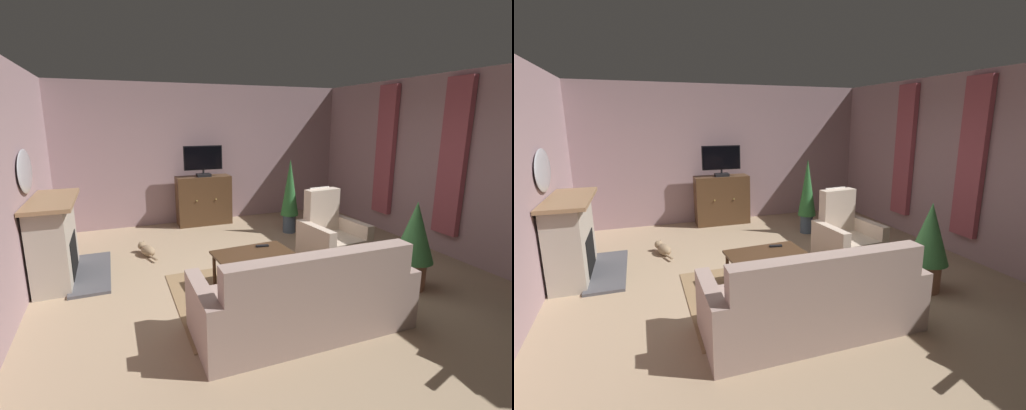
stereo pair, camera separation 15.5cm
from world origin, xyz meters
The scene contains 17 objects.
ground_plane centered at (0.00, 0.00, -0.02)m, with size 6.57×7.57×0.04m, color tan.
wall_back centered at (0.00, 3.54, 1.42)m, with size 6.57×0.10×2.85m, color gray.
wall_right_with_window centered at (3.04, 0.00, 1.42)m, with size 0.10×7.57×2.85m, color #A6858B.
curtain_panel_near centered at (2.93, -0.03, 1.57)m, with size 0.10×0.44×2.39m, color #A34C56.
curtain_panel_far centered at (2.93, 1.47, 1.57)m, with size 0.10×0.44×2.39m, color #A34C56.
rug_central centered at (-0.31, -0.18, 0.01)m, with size 2.10×1.91×0.01m, color #8E704C.
fireplace centered at (-2.71, 1.24, 0.54)m, with size 0.91×1.51×1.12m.
wall_mirror_oval centered at (-2.96, 1.24, 1.50)m, with size 0.06×0.84×0.56m, color #B2B7BF.
tv_cabinet centered at (-0.20, 3.19, 0.48)m, with size 1.10×0.47×1.01m.
television centered at (-0.20, 3.13, 1.34)m, with size 0.78×0.20×0.62m.
coffee_table centered at (-0.33, 0.04, 0.42)m, with size 1.02×0.61×0.47m.
tv_remote centered at (-0.14, 0.17, 0.48)m, with size 0.17×0.05×0.02m, color black.
sofa_floral centered at (-0.21, -1.13, 0.31)m, with size 2.23×0.94×0.95m.
armchair_beside_cabinet centered at (1.06, 0.35, 0.35)m, with size 0.89×0.89×1.12m.
potted_plant_small_fern_corner centered at (1.18, 1.99, 0.78)m, with size 0.34×0.34×1.42m.
potted_plant_leafy_by_curtain centered at (1.56, -0.76, 0.65)m, with size 0.50×0.50×1.15m.
cat centered at (-1.51, 1.70, 0.09)m, with size 0.28×0.65×0.20m.
Camera 2 is at (-1.78, -4.19, 2.14)m, focal length 25.73 mm.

